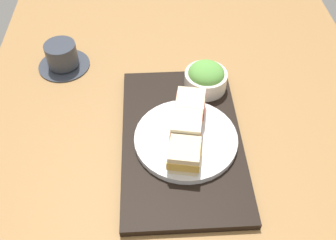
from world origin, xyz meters
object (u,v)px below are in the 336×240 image
(sandwich_near, at_px, (184,155))
(coffee_cup, at_px, (62,56))
(sandwich_far, at_px, (190,106))
(sandwich_plate, at_px, (187,139))
(salad_bowl, at_px, (206,77))
(sandwich_middle, at_px, (187,128))

(sandwich_near, xyz_separation_m, coffee_cup, (0.36, 0.30, -0.03))
(sandwich_near, height_order, sandwich_far, sandwich_far)
(sandwich_plate, relative_size, sandwich_near, 2.95)
(sandwich_plate, height_order, coffee_cup, coffee_cup)
(sandwich_far, distance_m, coffee_cup, 0.39)
(sandwich_plate, relative_size, sandwich_far, 2.94)
(salad_bowl, bearing_deg, sandwich_far, 154.75)
(sandwich_plate, distance_m, sandwich_middle, 0.04)
(sandwich_plate, xyz_separation_m, sandwich_far, (0.07, -0.01, 0.03))
(sandwich_near, height_order, salad_bowl, salad_bowl)
(salad_bowl, height_order, coffee_cup, salad_bowl)
(coffee_cup, bearing_deg, sandwich_near, -140.62)
(sandwich_near, xyz_separation_m, sandwich_middle, (0.07, -0.01, 0.00))
(sandwich_far, relative_size, salad_bowl, 0.74)
(coffee_cup, bearing_deg, sandwich_plate, -133.63)
(sandwich_plate, xyz_separation_m, sandwich_near, (-0.07, 0.01, 0.03))
(sandwich_far, distance_m, salad_bowl, 0.11)
(sandwich_near, bearing_deg, sandwich_middle, -10.26)
(coffee_cup, bearing_deg, salad_bowl, -108.66)
(sandwich_far, relative_size, coffee_cup, 0.56)
(sandwich_middle, relative_size, salad_bowl, 0.75)
(sandwich_plate, bearing_deg, salad_bowl, -19.64)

